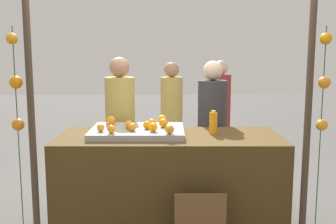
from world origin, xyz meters
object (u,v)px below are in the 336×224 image
(orange_1, at_px, (168,129))
(vendor_left, at_px, (119,136))
(orange_0, at_px, (131,127))
(juice_bottle, at_px, (212,123))
(vendor_right, at_px, (210,137))
(stall_counter, at_px, (168,181))

(orange_1, xyz_separation_m, vendor_left, (-0.54, 0.87, -0.24))
(orange_0, xyz_separation_m, orange_1, (0.34, -0.13, 0.00))
(juice_bottle, bearing_deg, orange_1, -144.37)
(orange_0, height_order, vendor_right, vendor_right)
(orange_0, relative_size, vendor_right, 0.05)
(vendor_left, distance_m, vendor_right, 1.01)
(orange_0, height_order, juice_bottle, juice_bottle)
(stall_counter, distance_m, vendor_right, 0.85)
(juice_bottle, bearing_deg, stall_counter, -169.55)
(vendor_right, bearing_deg, juice_bottle, -95.18)
(vendor_left, height_order, vendor_right, vendor_left)
(stall_counter, bearing_deg, orange_1, -89.89)
(orange_0, relative_size, juice_bottle, 0.33)
(orange_1, xyz_separation_m, juice_bottle, (0.42, 0.30, 0.00))
(vendor_left, bearing_deg, orange_0, -74.92)
(stall_counter, xyz_separation_m, juice_bottle, (0.42, 0.08, 0.55))
(stall_counter, height_order, juice_bottle, juice_bottle)
(orange_0, xyz_separation_m, vendor_left, (-0.20, 0.74, -0.24))
(orange_0, relative_size, orange_1, 0.88)
(juice_bottle, xyz_separation_m, vendor_right, (0.05, 0.58, -0.26))
(vendor_left, bearing_deg, vendor_right, 0.20)
(orange_0, height_order, vendor_left, vendor_left)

